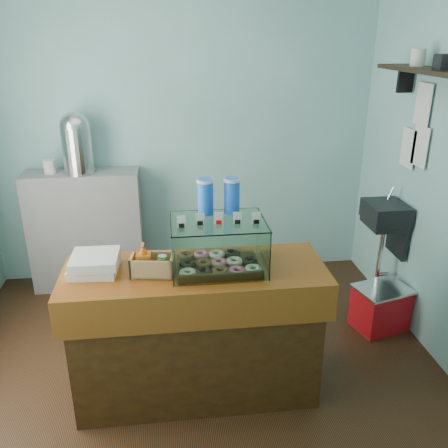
{
  "coord_description": "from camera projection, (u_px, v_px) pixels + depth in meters",
  "views": [
    {
      "loc": [
        -0.14,
        -2.81,
        2.22
      ],
      "look_at": [
        0.19,
        -0.15,
        1.15
      ],
      "focal_mm": 38.0,
      "sensor_mm": 36.0,
      "label": 1
    }
  ],
  "objects": [
    {
      "name": "ground",
      "position": [
        196.0,
        364.0,
        3.43
      ],
      "size": [
        3.5,
        3.5,
        0.0
      ],
      "primitive_type": "plane",
      "color": "black",
      "rests_on": "ground"
    },
    {
      "name": "room_shell",
      "position": [
        193.0,
        128.0,
        2.81
      ],
      "size": [
        3.54,
        3.04,
        2.82
      ],
      "color": "#75ABAA",
      "rests_on": "ground"
    },
    {
      "name": "counter",
      "position": [
        197.0,
        331.0,
        3.03
      ],
      "size": [
        1.6,
        0.6,
        0.9
      ],
      "color": "#48290D",
      "rests_on": "ground"
    },
    {
      "name": "back_shelf",
      "position": [
        87.0,
        230.0,
        4.34
      ],
      "size": [
        1.0,
        0.32,
        1.1
      ],
      "primitive_type": "cube",
      "color": "gray",
      "rests_on": "ground"
    },
    {
      "name": "display_case",
      "position": [
        218.0,
        241.0,
        2.85
      ],
      "size": [
        0.56,
        0.41,
        0.53
      ],
      "rotation": [
        0.0,
        0.0,
        0.0
      ],
      "color": "#372210",
      "rests_on": "counter"
    },
    {
      "name": "condiment_crate",
      "position": [
        150.0,
        263.0,
        2.78
      ],
      "size": [
        0.27,
        0.19,
        0.2
      ],
      "rotation": [
        0.0,
        0.0,
        -0.15
      ],
      "color": "#A58552",
      "rests_on": "counter"
    },
    {
      "name": "pastry_boxes",
      "position": [
        95.0,
        263.0,
        2.82
      ],
      "size": [
        0.3,
        0.3,
        0.11
      ],
      "rotation": [
        0.0,
        0.0,
        -0.07
      ],
      "color": "silver",
      "rests_on": "counter"
    },
    {
      "name": "coffee_urn",
      "position": [
        77.0,
        141.0,
        4.03
      ],
      "size": [
        0.29,
        0.29,
        0.53
      ],
      "color": "silver",
      "rests_on": "back_shelf"
    },
    {
      "name": "red_cooler",
      "position": [
        380.0,
        308.0,
        3.8
      ],
      "size": [
        0.48,
        0.41,
        0.36
      ],
      "rotation": [
        0.0,
        0.0,
        0.27
      ],
      "color": "red",
      "rests_on": "ground"
    }
  ]
}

